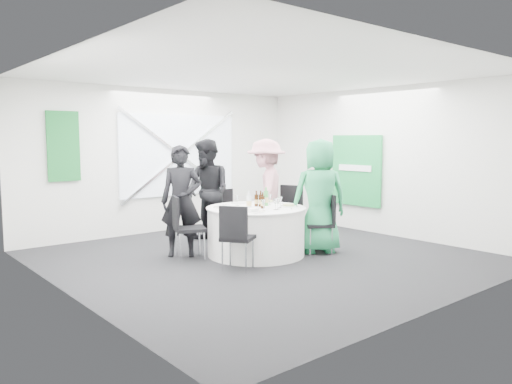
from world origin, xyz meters
TOP-DOWN VIEW (x-y plane):
  - floor at (0.00, 0.00)m, footprint 6.00×6.00m
  - ceiling at (0.00, 0.00)m, footprint 6.00×6.00m
  - wall_back at (0.00, 3.00)m, footprint 6.00×0.00m
  - wall_front at (0.00, -3.00)m, footprint 6.00×0.00m
  - wall_left at (-3.00, 0.00)m, footprint 0.00×6.00m
  - wall_right at (3.00, 0.00)m, footprint 0.00×6.00m
  - window_panel at (0.30, 2.96)m, footprint 2.60×0.03m
  - window_brace_a at (0.30, 2.92)m, footprint 2.63×0.05m
  - window_brace_b at (0.30, 2.92)m, footprint 2.63×0.05m
  - green_banner at (-2.00, 2.95)m, footprint 0.55×0.04m
  - green_sign at (2.94, 0.60)m, footprint 0.05×1.20m
  - banquet_table at (0.00, 0.20)m, footprint 1.56×1.56m
  - chair_back at (0.20, 1.29)m, footprint 0.50×0.51m
  - chair_back_left at (-1.06, 0.63)m, footprint 0.58×0.58m
  - chair_back_right at (1.05, 0.57)m, footprint 0.59×0.58m
  - chair_front_right at (0.93, -0.38)m, footprint 0.59×0.59m
  - chair_front_left at (-0.84, -0.38)m, footprint 0.59×0.58m
  - person_man_back_left at (-0.93, 0.89)m, footprint 0.76×0.71m
  - person_man_back at (-0.08, 1.42)m, footprint 0.54×0.92m
  - person_woman_pink at (0.81, 0.88)m, footprint 1.26×1.18m
  - person_woman_green at (0.90, -0.31)m, footprint 1.06×0.95m
  - plate_back at (0.08, 0.74)m, footprint 0.27×0.27m
  - plate_back_left at (-0.44, 0.51)m, footprint 0.26×0.26m
  - plate_back_right at (0.51, 0.52)m, footprint 0.28×0.28m
  - plate_front_right at (0.44, -0.08)m, footprint 0.28×0.28m
  - plate_front_left at (-0.36, -0.23)m, footprint 0.26×0.26m
  - napkin at (-0.39, -0.19)m, footprint 0.17×0.11m
  - beer_bottle_a at (-0.12, 0.22)m, footprint 0.06×0.06m
  - beer_bottle_b at (0.07, 0.28)m, footprint 0.06×0.06m
  - beer_bottle_c at (0.10, 0.20)m, footprint 0.06×0.06m
  - beer_bottle_d at (-0.01, 0.03)m, footprint 0.06×0.06m
  - green_water_bottle at (0.24, 0.23)m, footprint 0.08×0.08m
  - clear_water_bottle at (-0.20, 0.12)m, footprint 0.08×0.08m
  - wine_glass_a at (-0.18, -0.18)m, footprint 0.07×0.07m
  - wine_glass_b at (0.04, -0.21)m, footprint 0.07×0.07m
  - wine_glass_c at (-0.10, 0.54)m, footprint 0.07×0.07m
  - wine_glass_d at (0.24, -0.09)m, footprint 0.07×0.07m
  - wine_glass_e at (0.11, -0.19)m, footprint 0.07×0.07m
  - wine_glass_f at (0.38, 0.31)m, footprint 0.07×0.07m
  - fork_a at (0.29, -0.30)m, footprint 0.11×0.12m
  - knife_a at (0.53, -0.01)m, footprint 0.11×0.13m
  - fork_b at (0.57, 0.27)m, footprint 0.08×0.14m
  - knife_b at (0.35, 0.66)m, footprint 0.10×0.13m
  - fork_c at (-0.42, 0.59)m, footprint 0.08×0.14m
  - knife_c at (-0.56, 0.34)m, footprint 0.09×0.14m
  - fork_d at (0.21, 0.74)m, footprint 0.15×0.03m
  - knife_d at (-0.20, 0.74)m, footprint 0.15×0.02m

SIDE VIEW (x-z plane):
  - floor at x=0.00m, z-range 0.00..0.00m
  - banquet_table at x=0.00m, z-range 0.00..0.76m
  - chair_front_left at x=-0.84m, z-range 0.08..1.00m
  - chair_back at x=0.20m, z-range 0.08..1.02m
  - chair_front_right at x=0.93m, z-range 0.08..1.03m
  - chair_back_left at x=-1.06m, z-range 0.09..1.06m
  - chair_back_right at x=1.05m, z-range 0.09..1.10m
  - fork_a at x=0.29m, z-range 0.76..0.77m
  - knife_a at x=0.53m, z-range 0.76..0.77m
  - fork_b at x=0.57m, z-range 0.76..0.77m
  - knife_b at x=0.35m, z-range 0.76..0.77m
  - fork_c at x=-0.42m, z-range 0.76..0.77m
  - knife_c at x=-0.56m, z-range 0.76..0.77m
  - fork_d at x=0.21m, z-range 0.76..0.77m
  - knife_d at x=-0.20m, z-range 0.76..0.77m
  - plate_back at x=0.08m, z-range 0.76..0.77m
  - plate_back_left at x=-0.44m, z-range 0.76..0.77m
  - plate_front_left at x=-0.36m, z-range 0.76..0.77m
  - plate_back_right at x=0.51m, z-range 0.76..0.80m
  - plate_front_right at x=0.44m, z-range 0.76..0.80m
  - napkin at x=-0.39m, z-range 0.78..0.82m
  - beer_bottle_b at x=0.07m, z-range 0.73..0.98m
  - beer_bottle_d at x=-0.01m, z-range 0.73..0.98m
  - beer_bottle_c at x=0.10m, z-range 0.73..0.98m
  - beer_bottle_a at x=-0.12m, z-range 0.73..0.99m
  - clear_water_bottle at x=-0.20m, z-range 0.73..1.00m
  - person_man_back_left at x=-0.93m, z-range 0.00..1.73m
  - green_water_bottle at x=0.24m, z-range 0.73..1.03m
  - wine_glass_a at x=-0.18m, z-range 0.80..0.97m
  - wine_glass_b at x=0.04m, z-range 0.80..0.97m
  - wine_glass_c at x=-0.10m, z-range 0.80..0.97m
  - wine_glass_d at x=0.24m, z-range 0.80..0.97m
  - wine_glass_e at x=0.11m, z-range 0.80..0.97m
  - wine_glass_f at x=0.38m, z-range 0.80..0.97m
  - person_man_back at x=-0.08m, z-range 0.00..1.83m
  - person_woman_green at x=0.90m, z-range 0.00..1.83m
  - person_woman_pink at x=0.81m, z-range 0.00..1.83m
  - green_sign at x=2.94m, z-range 0.50..1.90m
  - wall_back at x=0.00m, z-range -1.60..4.40m
  - wall_front at x=0.00m, z-range -1.60..4.40m
  - wall_left at x=-3.00m, z-range -1.60..4.40m
  - wall_right at x=3.00m, z-range -1.60..4.40m
  - window_panel at x=0.30m, z-range 0.70..2.30m
  - window_brace_a at x=0.30m, z-range 0.58..2.42m
  - window_brace_b at x=0.30m, z-range 0.58..2.42m
  - green_banner at x=-2.00m, z-range 1.10..2.30m
  - ceiling at x=0.00m, z-range 2.80..2.80m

